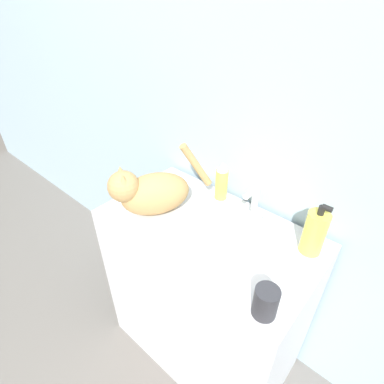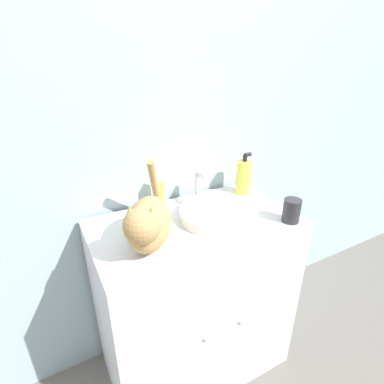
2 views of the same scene
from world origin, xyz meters
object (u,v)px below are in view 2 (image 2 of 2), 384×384
Objects in this scene: soap_bottle at (244,177)px; cat at (148,223)px; spray_bottle at (159,190)px; cup at (292,211)px.

cat is at bearing -159.56° from soap_bottle.
cat reaches higher than spray_bottle.
soap_bottle is at bearing 90.40° from cup.
cup is at bearing 108.78° from cat.
spray_bottle reaches higher than cup.
cat is 0.58m from soap_bottle.
cat is at bearing -119.96° from spray_bottle.
soap_bottle is 1.16× the size of spray_bottle.
soap_bottle reaches higher than cup.
soap_bottle reaches higher than spray_bottle.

